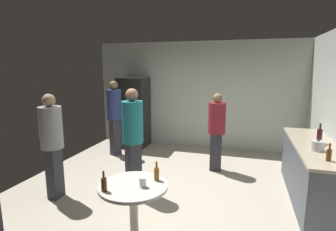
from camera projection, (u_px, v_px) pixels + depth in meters
The scene contains 15 objects.
ground_plane at pixel (167, 192), 4.49m from camera, with size 5.20×5.20×0.10m, color #B2A893.
wall_back at pixel (196, 95), 6.71m from camera, with size 5.32×0.06×2.70m, color beige.
refrigerator at pixel (134, 112), 6.83m from camera, with size 0.70×0.68×1.80m.
kitchen_counter at pixel (313, 172), 4.07m from camera, with size 0.64×2.23×0.90m.
kettle at pixel (318, 146), 3.67m from camera, with size 0.24×0.17×0.18m.
wine_bottle_on_counter at pixel (319, 136), 4.04m from camera, with size 0.08×0.08×0.31m.
beer_bottle_on_counter at pixel (329, 155), 3.27m from camera, with size 0.06×0.06×0.23m.
foreground_table at pixel (133, 193), 3.01m from camera, with size 0.80×0.80×0.73m.
beer_bottle_amber at pixel (157, 174), 3.10m from camera, with size 0.06×0.06×0.23m.
beer_bottle_brown at pixel (104, 184), 2.82m from camera, with size 0.06×0.06×0.23m.
plastic_cup_white at pixel (143, 182), 2.93m from camera, with size 0.08×0.08×0.11m, color white.
person_in_gray_shirt at pixel (52, 138), 4.04m from camera, with size 0.34×0.34×1.67m.
person_in_maroon_shirt at pixel (217, 126), 5.16m from camera, with size 0.35×0.35×1.56m.
person_in_navy_shirt at pixel (114, 112), 6.08m from camera, with size 0.45×0.45×1.76m.
person_in_teal_shirt at pixel (133, 133), 4.22m from camera, with size 0.47×0.47×1.73m.
Camera 1 is at (1.22, -3.99, 2.06)m, focal length 27.93 mm.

